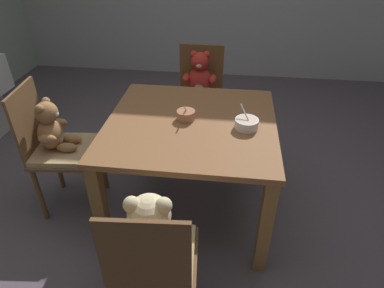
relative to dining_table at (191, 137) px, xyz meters
The scene contains 7 objects.
ground_plane 0.62m from the dining_table, ahead, with size 5.20×5.20×0.04m.
dining_table is the anchor object (origin of this frame).
teddy_chair_near_front 0.86m from the dining_table, 93.18° to the right, with size 0.39×0.44×0.91m.
teddy_chair_near_left 0.88m from the dining_table, behind, with size 0.43×0.43×0.90m.
teddy_chair_far_center 0.86m from the dining_table, 92.50° to the left, with size 0.41×0.39×0.87m.
porridge_bowl_white_near_right 0.36m from the dining_table, ahead, with size 0.14×0.14×0.13m.
porridge_bowl_terracotta_center 0.15m from the dining_table, 145.47° to the left, with size 0.11×0.12×0.11m.
Camera 1 is at (0.22, -1.75, 1.73)m, focal length 31.38 mm.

